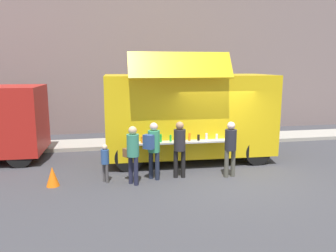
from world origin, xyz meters
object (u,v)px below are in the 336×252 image
at_px(customer_mid_with_backpack, 153,145).
at_px(customer_front_ordering, 180,144).
at_px(trash_bin, 261,129).
at_px(child_near_queue, 105,160).
at_px(customer_extra_browsing, 230,144).
at_px(food_truck_main, 189,114).
at_px(traffic_cone_orange, 53,177).
at_px(customer_rear_waiting, 133,150).

bearing_deg(customer_mid_with_backpack, customer_front_ordering, -44.64).
height_order(trash_bin, child_near_queue, child_near_queue).
bearing_deg(child_near_queue, customer_extra_browsing, -36.47).
height_order(food_truck_main, traffic_cone_orange, food_truck_main).
xyz_separation_m(traffic_cone_orange, customer_rear_waiting, (2.20, -0.26, 0.71)).
relative_size(customer_rear_waiting, child_near_queue, 1.49).
xyz_separation_m(customer_mid_with_backpack, customer_rear_waiting, (-0.62, -0.27, -0.05)).
bearing_deg(trash_bin, customer_mid_with_backpack, -142.19).
relative_size(traffic_cone_orange, customer_extra_browsing, 0.33).
bearing_deg(customer_mid_with_backpack, traffic_cone_orange, 133.05).
bearing_deg(traffic_cone_orange, customer_front_ordering, 0.67).
xyz_separation_m(customer_front_ordering, customer_rear_waiting, (-1.41, -0.31, -0.03)).
xyz_separation_m(food_truck_main, child_near_queue, (-2.91, -1.87, -0.96)).
distance_m(trash_bin, customer_mid_with_backpack, 6.90).
relative_size(customer_front_ordering, customer_rear_waiting, 1.02).
bearing_deg(traffic_cone_orange, customer_extra_browsing, -2.00).
xyz_separation_m(food_truck_main, customer_mid_with_backpack, (-1.53, -1.90, -0.59)).
bearing_deg(trash_bin, customer_front_ordering, -137.99).
bearing_deg(food_truck_main, traffic_cone_orange, -154.64).
relative_size(customer_mid_with_backpack, customer_rear_waiting, 1.02).
xyz_separation_m(traffic_cone_orange, customer_front_ordering, (3.61, 0.04, 0.74)).
distance_m(trash_bin, customer_front_ordering, 6.27).
xyz_separation_m(customer_front_ordering, child_near_queue, (-2.17, -0.00, -0.34)).
bearing_deg(trash_bin, customer_rear_waiting, -143.41).
relative_size(traffic_cone_orange, trash_bin, 0.53).
bearing_deg(child_near_queue, food_truck_main, -0.31).
bearing_deg(customer_extra_browsing, customer_mid_with_backpack, 76.21).
xyz_separation_m(food_truck_main, customer_rear_waiting, (-2.15, -2.17, -0.64)).
height_order(trash_bin, customer_extra_browsing, customer_extra_browsing).
relative_size(customer_front_ordering, customer_extra_browsing, 1.01).
height_order(food_truck_main, child_near_queue, food_truck_main).
height_order(customer_front_ordering, customer_rear_waiting, customer_front_ordering).
height_order(trash_bin, customer_front_ordering, customer_front_ordering).
distance_m(customer_extra_browsing, child_near_queue, 3.68).
relative_size(customer_mid_with_backpack, customer_extra_browsing, 1.01).
distance_m(food_truck_main, customer_extra_browsing, 2.31).
relative_size(customer_rear_waiting, customer_extra_browsing, 0.99).
height_order(food_truck_main, customer_mid_with_backpack, food_truck_main).
bearing_deg(customer_front_ordering, customer_mid_with_backpack, 101.33).
bearing_deg(trash_bin, food_truck_main, -149.30).
distance_m(traffic_cone_orange, customer_mid_with_backpack, 2.92).
bearing_deg(customer_front_ordering, customer_extra_browsing, -89.53).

